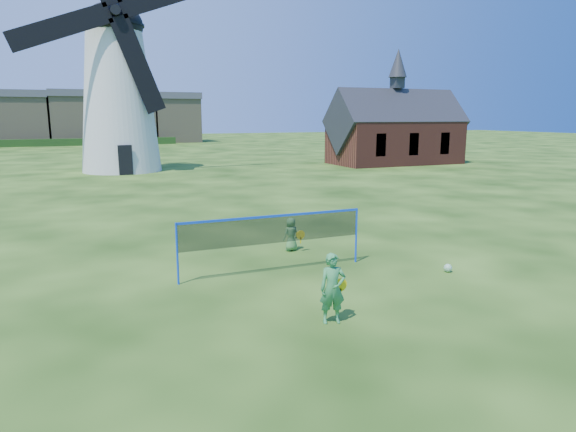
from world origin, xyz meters
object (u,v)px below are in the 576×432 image
at_px(chapel, 395,132).
at_px(player_boy, 291,234).
at_px(player_girl, 333,288).
at_px(play_ball, 448,268).
at_px(badminton_net, 273,230).
at_px(windmill, 118,89).

distance_m(chapel, player_boy, 30.63).
relative_size(player_girl, play_ball, 6.48).
relative_size(chapel, player_girl, 8.04).
bearing_deg(player_boy, player_girl, 63.09).
relative_size(chapel, play_ball, 52.10).
height_order(chapel, player_girl, chapel).
relative_size(badminton_net, player_boy, 4.91).
xyz_separation_m(windmill, player_boy, (2.81, -25.94, -5.52)).
xyz_separation_m(chapel, badminton_net, (-21.05, -25.14, -1.59)).
bearing_deg(player_girl, badminton_net, 101.81).
xyz_separation_m(badminton_net, player_boy, (1.30, 1.84, -0.63)).
height_order(chapel, play_ball, chapel).
relative_size(windmill, chapel, 1.56).
bearing_deg(windmill, chapel, -6.69).
bearing_deg(badminton_net, player_girl, -91.46).
bearing_deg(chapel, play_ball, -121.93).
bearing_deg(chapel, player_girl, -126.42).
height_order(player_girl, player_boy, player_girl).
bearing_deg(play_ball, windmill, 101.11).
relative_size(badminton_net, play_ball, 22.95).
relative_size(windmill, player_girl, 12.57).
xyz_separation_m(windmill, play_ball, (5.80, -29.54, -5.93)).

